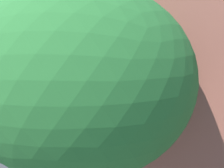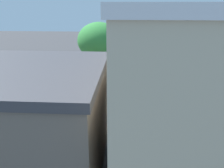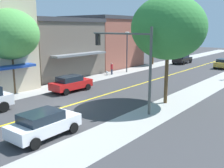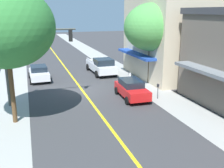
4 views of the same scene
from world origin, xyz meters
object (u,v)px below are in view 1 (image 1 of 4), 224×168
street_tree_left_near (82,50)px  street_tree_right_corner (182,55)px  red_sedan_left_curb (149,90)px  small_dog (158,115)px  traffic_light_mast (101,64)px  street_lamp (141,84)px  fire_hydrant (172,88)px  parking_meter (163,92)px  white_pickup_truck (162,81)px  street_tree_left_far (86,80)px  white_sedan_right_curb (123,80)px  pedestrian_red_shirt (155,111)px

street_tree_left_near → street_tree_right_corner: size_ratio=1.10×
red_sedan_left_curb → small_dog: bearing=20.1°
street_tree_left_near → traffic_light_mast: bearing=-109.6°
street_lamp → small_dog: 4.79m
traffic_light_mast → small_dog: 15.48m
street_tree_right_corner → red_sedan_left_curb: 7.15m
fire_hydrant → small_dog: (-0.79, 14.88, -0.01)m
street_tree_left_near → parking_meter: street_tree_left_near is taller
fire_hydrant → traffic_light_mast: traffic_light_mast is taller
white_pickup_truck → traffic_light_mast: bearing=-45.3°
fire_hydrant → traffic_light_mast: bearing=24.3°
street_tree_left_far → street_tree_left_near: bearing=-57.0°
street_tree_right_corner → white_sedan_right_curb: bearing=-22.9°
street_tree_left_near → pedestrian_red_shirt: 15.11m
street_tree_left_far → white_sedan_right_curb: street_tree_left_far is taller
parking_meter → traffic_light_mast: size_ratio=0.20×
traffic_light_mast → street_tree_left_near: bearing=-109.6°
small_dog → white_sedan_right_curb: bearing=144.6°
street_tree_right_corner → white_pickup_truck: 7.94m
street_tree_left_far → white_sedan_right_curb: (10.62, -30.25, -4.10)m
traffic_light_mast → small_dog: size_ratio=8.68×
parking_meter → small_dog: size_ratio=1.77×
pedestrian_red_shirt → small_dog: (-0.20, -0.72, -0.47)m
street_tree_left_far → small_dog: size_ratio=9.66×
white_pickup_truck → pedestrian_red_shirt: size_ratio=3.78×
street_tree_left_near → fire_hydrant: size_ratio=11.52×
street_tree_left_near → parking_meter: bearing=-173.1°
red_sedan_left_curb → traffic_light_mast: bearing=-96.6°
street_tree_left_far → traffic_light_mast: 25.74m
traffic_light_mast → white_pickup_truck: traffic_light_mast is taller
parking_meter → small_dog: 8.34m
pedestrian_red_shirt → small_dog: 0.88m
small_dog → parking_meter: bearing=121.8°
white_pickup_truck → fire_hydrant: bearing=29.5°
parking_meter → small_dog: bearing=96.9°
street_lamp → traffic_light_mast: bearing=-53.4°
traffic_light_mast → street_tree_right_corner: bearing=13.5°
pedestrian_red_shirt → small_dog: bearing=-174.2°
parking_meter → street_tree_left_near: bearing=6.9°
fire_hydrant → red_sedan_left_curb: (2.19, 5.77, 0.44)m
street_tree_left_near → red_sedan_left_curb: 10.79m
street_tree_left_near → white_sedan_right_curb: bearing=-101.3°
street_tree_left_far → parking_meter: bearing=-85.6°
street_tree_left_far → traffic_light_mast: bearing=-63.4°
parking_meter → white_sedan_right_curb: 12.93m
red_sedan_left_curb → white_sedan_right_curb: 10.97m
street_tree_left_far → street_lamp: 9.33m
street_tree_left_far → street_tree_right_corner: bearing=-90.0°
street_tree_right_corner → parking_meter: street_tree_right_corner is taller
fire_hydrant → street_lamp: street_lamp is taller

